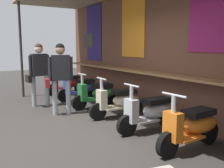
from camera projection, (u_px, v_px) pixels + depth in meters
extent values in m
plane|color=#383533|center=(89.00, 132.00, 4.90)|extent=(28.73, 28.73, 0.00)
cube|color=brown|center=(168.00, 46.00, 5.68)|extent=(10.26, 0.25, 3.33)
cube|color=olive|center=(157.00, 74.00, 5.62)|extent=(9.23, 0.36, 0.05)
cube|color=navy|center=(94.00, 33.00, 8.50)|extent=(1.04, 0.02, 1.86)
cube|color=orange|center=(133.00, 23.00, 6.54)|extent=(1.01, 0.02, 1.78)
cube|color=#841E56|center=(213.00, 11.00, 4.45)|extent=(1.05, 0.02, 1.47)
cube|color=#2D2823|center=(88.00, 40.00, 8.92)|extent=(0.78, 0.03, 0.48)
cylinder|color=#332D28|center=(21.00, 50.00, 8.14)|extent=(0.08, 0.08, 3.12)
ellipsoid|color=red|center=(73.00, 83.00, 8.79)|extent=(0.42, 0.72, 0.30)
cube|color=black|center=(72.00, 77.00, 8.73)|extent=(0.33, 0.57, 0.10)
cube|color=red|center=(64.00, 88.00, 8.65)|extent=(0.41, 0.52, 0.04)
cube|color=red|center=(55.00, 82.00, 8.48)|extent=(0.29, 0.18, 0.44)
cylinder|color=#B7B7BC|center=(55.00, 78.00, 8.46)|extent=(0.07, 0.07, 0.70)
cylinder|color=#B7B7BC|center=(54.00, 68.00, 8.41)|extent=(0.46, 0.06, 0.04)
cylinder|color=black|center=(52.00, 90.00, 8.47)|extent=(0.12, 0.41, 0.40)
cylinder|color=black|center=(80.00, 88.00, 8.93)|extent=(0.12, 0.41, 0.40)
ellipsoid|color=#233D9E|center=(87.00, 87.00, 7.82)|extent=(0.41, 0.72, 0.30)
cube|color=black|center=(85.00, 81.00, 7.76)|extent=(0.32, 0.56, 0.10)
cube|color=#233D9E|center=(77.00, 93.00, 7.67)|extent=(0.40, 0.52, 0.04)
cube|color=#233D9E|center=(67.00, 87.00, 7.50)|extent=(0.29, 0.17, 0.44)
cylinder|color=#B7B7BC|center=(67.00, 82.00, 7.48)|extent=(0.07, 0.07, 0.70)
cylinder|color=#B7B7BC|center=(67.00, 71.00, 7.43)|extent=(0.46, 0.06, 0.04)
cylinder|color=black|center=(64.00, 96.00, 7.49)|extent=(0.12, 0.40, 0.40)
cylinder|color=black|center=(94.00, 93.00, 7.96)|extent=(0.12, 0.40, 0.40)
ellipsoid|color=#237533|center=(104.00, 93.00, 6.88)|extent=(0.39, 0.71, 0.30)
cube|color=black|center=(102.00, 86.00, 6.83)|extent=(0.31, 0.56, 0.10)
cube|color=#237533|center=(93.00, 99.00, 6.72)|extent=(0.39, 0.51, 0.04)
cube|color=#237533|center=(82.00, 92.00, 6.53)|extent=(0.28, 0.17, 0.44)
cylinder|color=#B7B7BC|center=(82.00, 87.00, 6.51)|extent=(0.07, 0.07, 0.70)
cylinder|color=#B7B7BC|center=(82.00, 74.00, 6.46)|extent=(0.46, 0.05, 0.04)
cylinder|color=black|center=(79.00, 103.00, 6.52)|extent=(0.11, 0.40, 0.40)
cylinder|color=black|center=(111.00, 99.00, 7.04)|extent=(0.11, 0.40, 0.40)
ellipsoid|color=beige|center=(126.00, 100.00, 5.94)|extent=(0.42, 0.72, 0.30)
cube|color=black|center=(124.00, 92.00, 5.89)|extent=(0.33, 0.56, 0.10)
cube|color=beige|center=(113.00, 108.00, 5.80)|extent=(0.41, 0.52, 0.04)
cube|color=beige|center=(102.00, 100.00, 5.63)|extent=(0.29, 0.17, 0.44)
cylinder|color=#B7B7BC|center=(102.00, 94.00, 5.61)|extent=(0.07, 0.07, 0.70)
cylinder|color=#B7B7BC|center=(102.00, 79.00, 5.56)|extent=(0.46, 0.06, 0.04)
cylinder|color=black|center=(98.00, 112.00, 5.63)|extent=(0.12, 0.40, 0.40)
cylinder|color=black|center=(135.00, 107.00, 6.09)|extent=(0.12, 0.40, 0.40)
ellipsoid|color=#B2B5BA|center=(158.00, 110.00, 4.98)|extent=(0.39, 0.70, 0.30)
cube|color=black|center=(156.00, 101.00, 4.92)|extent=(0.30, 0.55, 0.10)
cube|color=#B2B5BA|center=(144.00, 120.00, 4.83)|extent=(0.38, 0.50, 0.04)
cube|color=#B2B5BA|center=(131.00, 111.00, 4.64)|extent=(0.28, 0.16, 0.44)
cylinder|color=#B7B7BC|center=(131.00, 104.00, 4.62)|extent=(0.07, 0.07, 0.70)
cylinder|color=#B7B7BC|center=(132.00, 85.00, 4.57)|extent=(0.46, 0.04, 0.04)
cylinder|color=black|center=(127.00, 126.00, 4.63)|extent=(0.10, 0.40, 0.40)
cylinder|color=black|center=(167.00, 118.00, 5.13)|extent=(0.10, 0.40, 0.40)
ellipsoid|color=orange|center=(200.00, 124.00, 4.10)|extent=(0.42, 0.72, 0.30)
cube|color=black|center=(199.00, 112.00, 4.04)|extent=(0.33, 0.57, 0.10)
cube|color=orange|center=(186.00, 137.00, 3.93)|extent=(0.41, 0.52, 0.04)
cube|color=orange|center=(173.00, 126.00, 3.73)|extent=(0.29, 0.17, 0.44)
cylinder|color=#B7B7BC|center=(173.00, 118.00, 3.71)|extent=(0.07, 0.07, 0.70)
cylinder|color=#B7B7BC|center=(174.00, 95.00, 3.66)|extent=(0.46, 0.06, 0.04)
cylinder|color=black|center=(168.00, 145.00, 3.71)|extent=(0.12, 0.40, 0.40)
cylinder|color=black|center=(209.00, 132.00, 4.26)|extent=(0.12, 0.40, 0.40)
cylinder|color=#999EA8|center=(47.00, 91.00, 7.00)|extent=(0.12, 0.12, 0.86)
cylinder|color=#999EA8|center=(34.00, 91.00, 6.92)|extent=(0.12, 0.12, 0.86)
cube|color=#232328|center=(39.00, 65.00, 6.86)|extent=(0.25, 0.45, 0.61)
sphere|color=beige|center=(39.00, 49.00, 6.79)|extent=(0.23, 0.23, 0.23)
sphere|color=#472D19|center=(39.00, 47.00, 6.79)|extent=(0.21, 0.21, 0.21)
cylinder|color=#232328|center=(48.00, 65.00, 7.01)|extent=(0.08, 0.08, 0.57)
cylinder|color=#232328|center=(30.00, 66.00, 6.70)|extent=(0.08, 0.08, 0.57)
cube|color=black|center=(29.00, 79.00, 6.69)|extent=(0.27, 0.13, 0.20)
cylinder|color=#999EA8|center=(68.00, 97.00, 6.12)|extent=(0.12, 0.12, 0.86)
cylinder|color=#999EA8|center=(55.00, 98.00, 6.05)|extent=(0.12, 0.12, 0.86)
cube|color=#232328|center=(61.00, 68.00, 5.98)|extent=(0.29, 0.46, 0.61)
sphere|color=#A37556|center=(60.00, 50.00, 5.91)|extent=(0.23, 0.23, 0.23)
sphere|color=black|center=(60.00, 48.00, 5.91)|extent=(0.21, 0.21, 0.21)
cylinder|color=#232328|center=(71.00, 68.00, 6.06)|extent=(0.08, 0.08, 0.57)
cylinder|color=#232328|center=(50.00, 69.00, 5.90)|extent=(0.08, 0.08, 0.57)
cube|color=maroon|center=(47.00, 83.00, 5.91)|extent=(0.28, 0.15, 0.20)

